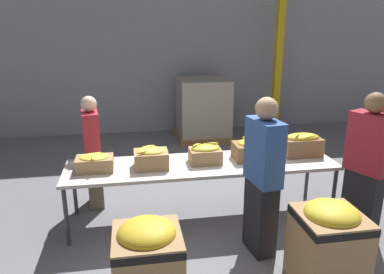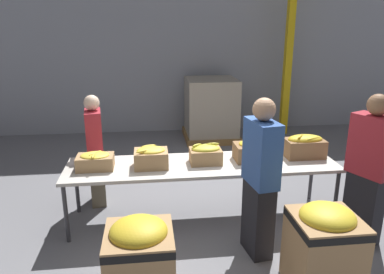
# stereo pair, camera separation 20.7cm
# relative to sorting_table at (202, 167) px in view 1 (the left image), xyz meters

# --- Properties ---
(ground_plane) EXTENTS (30.00, 30.00, 0.00)m
(ground_plane) POSITION_rel_sorting_table_xyz_m (0.00, 0.00, -0.71)
(ground_plane) COLOR slate
(wall_back) EXTENTS (16.00, 0.08, 4.00)m
(wall_back) POSITION_rel_sorting_table_xyz_m (0.00, 4.19, 1.29)
(wall_back) COLOR #9399A3
(wall_back) RESTS_ON ground_plane
(sorting_table) EXTENTS (3.36, 0.84, 0.76)m
(sorting_table) POSITION_rel_sorting_table_xyz_m (0.00, 0.00, 0.00)
(sorting_table) COLOR beige
(sorting_table) RESTS_ON ground_plane
(banana_box_0) EXTENTS (0.43, 0.31, 0.22)m
(banana_box_0) POSITION_rel_sorting_table_xyz_m (-1.30, -0.01, 0.15)
(banana_box_0) COLOR tan
(banana_box_0) RESTS_ON sorting_table
(banana_box_1) EXTENTS (0.40, 0.32, 0.26)m
(banana_box_1) POSITION_rel_sorting_table_xyz_m (-0.63, -0.03, 0.17)
(banana_box_1) COLOR tan
(banana_box_1) RESTS_ON sorting_table
(banana_box_2) EXTENTS (0.39, 0.28, 0.25)m
(banana_box_2) POSITION_rel_sorting_table_xyz_m (0.04, 0.02, 0.16)
(banana_box_2) COLOR #A37A4C
(banana_box_2) RESTS_ON sorting_table
(banana_box_3) EXTENTS (0.47, 0.33, 0.28)m
(banana_box_3) POSITION_rel_sorting_table_xyz_m (0.66, 0.05, 0.18)
(banana_box_3) COLOR olive
(banana_box_3) RESTS_ON sorting_table
(banana_box_4) EXTENTS (0.50, 0.29, 0.31)m
(banana_box_4) POSITION_rel_sorting_table_xyz_m (1.35, 0.08, 0.20)
(banana_box_4) COLOR olive
(banana_box_4) RESTS_ON sorting_table
(volunteer_0) EXTENTS (0.26, 0.44, 1.54)m
(volunteer_0) POSITION_rel_sorting_table_xyz_m (-1.38, 0.61, 0.05)
(volunteer_0) COLOR #6B604C
(volunteer_0) RESTS_ON ground_plane
(volunteer_1) EXTENTS (0.40, 0.52, 1.73)m
(volunteer_1) POSITION_rel_sorting_table_xyz_m (1.76, -0.72, 0.15)
(volunteer_1) COLOR black
(volunteer_1) RESTS_ON ground_plane
(volunteer_2) EXTENTS (0.30, 0.49, 1.74)m
(volunteer_2) POSITION_rel_sorting_table_xyz_m (0.49, -0.81, 0.15)
(volunteer_2) COLOR black
(volunteer_2) RESTS_ON ground_plane
(donation_bin_0) EXTENTS (0.59, 0.59, 0.85)m
(donation_bin_0) POSITION_rel_sorting_table_xyz_m (-0.77, -1.47, -0.27)
(donation_bin_0) COLOR tan
(donation_bin_0) RESTS_ON ground_plane
(donation_bin_1) EXTENTS (0.59, 0.59, 0.87)m
(donation_bin_1) POSITION_rel_sorting_table_xyz_m (0.92, -1.47, -0.25)
(donation_bin_1) COLOR tan
(donation_bin_1) RESTS_ON ground_plane
(support_pillar) EXTENTS (0.15, 0.15, 4.00)m
(support_pillar) POSITION_rel_sorting_table_xyz_m (2.41, 3.63, 1.29)
(support_pillar) COLOR yellow
(support_pillar) RESTS_ON ground_plane
(pallet_stack_0) EXTENTS (1.14, 1.14, 1.30)m
(pallet_stack_0) POSITION_rel_sorting_table_xyz_m (0.70, 3.43, -0.07)
(pallet_stack_0) COLOR olive
(pallet_stack_0) RESTS_ON ground_plane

